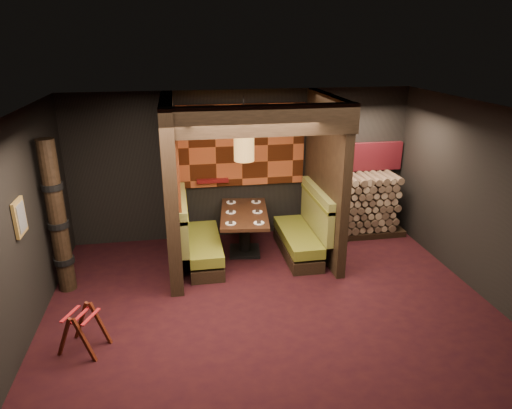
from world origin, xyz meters
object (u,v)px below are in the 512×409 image
Objects in this scene: booth_bench_right at (303,234)px; totem_column at (57,219)px; firewood_stack at (360,205)px; dining_table at (244,224)px; pendant_lamp at (244,148)px; booth_bench_left at (198,241)px; luggage_rack at (83,328)px.

totem_column reaches higher than booth_bench_right.
booth_bench_right is 0.92× the size of firewood_stack.
dining_table is at bearing 14.83° from totem_column.
booth_bench_left is at bearing -168.19° from pendant_lamp.
luggage_rack is 0.39× the size of firewood_stack.
luggage_rack is (-1.57, -2.15, -0.10)m from booth_bench_left.
booth_bench_left is at bearing -167.83° from firewood_stack.
booth_bench_right is at bearing 0.00° from booth_bench_left.
pendant_lamp is 3.13m from totem_column.
booth_bench_left and booth_bench_right have the same top height.
booth_bench_left is 0.92× the size of firewood_stack.
luggage_rack is at bearing -136.09° from pendant_lamp.
booth_bench_right is at bearing 7.86° from totem_column.
totem_column is (-2.09, -0.55, 0.79)m from booth_bench_left.
luggage_rack is at bearing -126.11° from booth_bench_left.
pendant_lamp is (0.85, 0.18, 1.59)m from booth_bench_left.
totem_column is 5.51m from firewood_stack.
pendant_lamp is at bearing 170.36° from booth_bench_right.
booth_bench_right is 2.36× the size of luggage_rack.
dining_table is (-1.04, 0.23, 0.16)m from booth_bench_right.
dining_table is (0.85, 0.23, 0.16)m from booth_bench_left.
firewood_stack is at bearing 12.17° from booth_bench_left.
pendant_lamp is 1.61× the size of luggage_rack.
booth_bench_left is 1.81m from pendant_lamp.
booth_bench_left is 1.89m from booth_bench_right.
firewood_stack is at bearing 12.29° from pendant_lamp.
booth_bench_left is at bearing 53.89° from luggage_rack.
totem_column reaches higher than firewood_stack.
booth_bench_right is 4.10m from totem_column.
booth_bench_left is 2.30m from totem_column.
booth_bench_right is 1.47× the size of pendant_lamp.
totem_column is at bearing -166.81° from firewood_stack.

